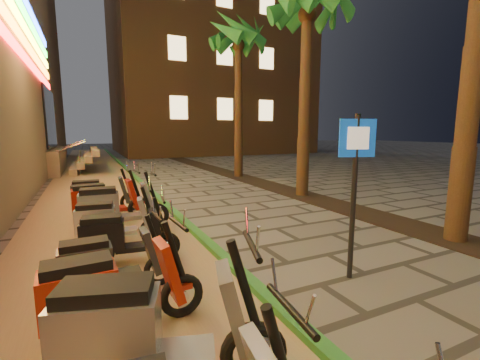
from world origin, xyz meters
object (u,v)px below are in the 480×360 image
scooter_13 (98,195)px  scooter_7 (107,292)px  scooter_10 (110,222)px  scooter_12 (102,201)px  scooter_6 (145,332)px  pedestrian_sign (355,174)px  scooter_8 (105,264)px  scooter_11 (114,207)px  scooter_9 (119,237)px

scooter_13 → scooter_7: bearing=-88.4°
scooter_10 → scooter_12: size_ratio=0.91×
scooter_7 → scooter_12: scooter_12 is taller
scooter_6 → scooter_12: size_ratio=1.04×
pedestrian_sign → scooter_12: 5.64m
scooter_6 → scooter_7: 0.96m
pedestrian_sign → scooter_8: 3.55m
scooter_8 → scooter_11: size_ratio=0.80×
scooter_11 → scooter_12: size_ratio=1.04×
scooter_9 → scooter_10: bearing=101.3°
scooter_7 → scooter_12: (0.15, 4.56, 0.02)m
pedestrian_sign → scooter_6: bearing=-144.5°
pedestrian_sign → scooter_12: pedestrian_sign is taller
scooter_9 → scooter_11: (0.06, 1.80, 0.09)m
scooter_11 → scooter_12: scooter_11 is taller
scooter_11 → scooter_10: bearing=-95.5°
scooter_11 → pedestrian_sign: bearing=-48.8°
pedestrian_sign → scooter_9: size_ratio=1.54×
pedestrian_sign → scooter_6: pedestrian_sign is taller
pedestrian_sign → scooter_11: 4.84m
scooter_8 → scooter_10: (0.18, 1.91, 0.03)m
scooter_8 → scooter_13: 4.64m
scooter_7 → scooter_10: scooter_7 is taller
scooter_10 → scooter_13: size_ratio=0.96×
pedestrian_sign → scooter_10: bearing=156.1°
scooter_7 → scooter_9: (0.27, 1.89, -0.04)m
scooter_6 → scooter_11: bearing=106.1°
scooter_8 → scooter_10: scooter_10 is taller
scooter_10 → scooter_8: bearing=-87.9°
scooter_7 → scooter_10: 2.83m
scooter_6 → scooter_9: 2.83m
scooter_9 → scooter_8: bearing=-97.0°
scooter_6 → scooter_13: size_ratio=1.10×
scooter_10 → scooter_11: bearing=89.1°
scooter_12 → scooter_13: 0.99m
scooter_6 → scooter_8: size_ratio=1.24×
scooter_7 → scooter_10: size_ratio=1.05×
scooter_6 → scooter_8: bearing=113.8°
scooter_10 → scooter_12: bearing=99.3°
scooter_8 → scooter_9: bearing=74.3°
scooter_9 → scooter_10: (-0.07, 0.92, 0.01)m
scooter_7 → scooter_9: scooter_7 is taller
scooter_7 → scooter_12: bearing=84.5°
pedestrian_sign → scooter_6: size_ratio=1.30×
scooter_8 → scooter_11: 2.81m
scooter_10 → scooter_11: size_ratio=0.87×
scooter_7 → scooter_11: bearing=81.2°
scooter_6 → scooter_12: scooter_6 is taller
pedestrian_sign → scooter_7: pedestrian_sign is taller
pedestrian_sign → scooter_11: pedestrian_sign is taller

